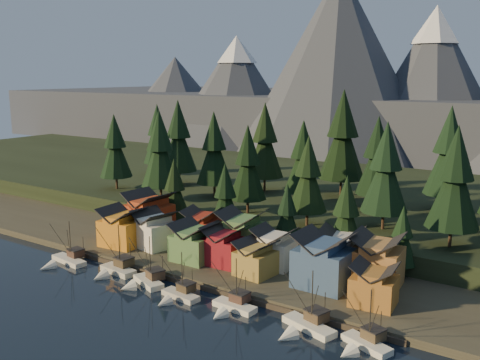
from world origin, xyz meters
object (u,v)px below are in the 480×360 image
Objects in this scene: boat_0 at (64,256)px; boat_1 at (114,263)px; boat_5 at (304,319)px; house_front_0 at (122,226)px; boat_3 at (177,290)px; house_back_0 at (149,213)px; boat_4 at (231,300)px; house_back_1 at (201,226)px; boat_6 at (363,337)px; house_front_1 at (154,228)px; boat_2 at (144,275)px.

boat_1 is (13.81, 1.81, 0.50)m from boat_0.
boat_0 is 0.98× the size of boat_5.
boat_0 is at bearing -113.15° from house_front_0.
boat_1 is at bearing -56.04° from house_front_0.
house_front_0 reaches higher than boat_3.
boat_5 is 1.15× the size of house_front_0.
boat_1 reaches higher than boat_0.
boat_3 is 0.90× the size of house_back_0.
house_back_1 is (-24.38, 22.94, 4.04)m from boat_4.
boat_1 reaches higher than boat_6.
house_front_1 reaches higher than boat_4.
house_back_1 is (-3.43, 23.04, 3.85)m from boat_2.
house_back_0 is 1.16× the size of house_back_1.
boat_6 is (45.28, 0.16, -0.19)m from boat_2.
house_front_1 is (-21.64, 17.39, 4.11)m from boat_3.
boat_2 is at bearing -95.10° from house_back_1.
house_front_0 is 1.03× the size of house_back_1.
boat_1 is 1.18× the size of boat_3.
house_front_1 is 11.06m from house_back_1.
house_back_1 is (-48.72, 22.88, 4.04)m from boat_6.
boat_5 is at bearing -43.96° from house_back_1.
boat_1 is 15.42m from house_front_0.
boat_3 is 11.33m from boat_4.
house_back_0 is at bearing 152.77° from boat_2.
house_back_1 is (19.91, 23.78, 4.21)m from boat_0.
house_front_0 is at bearing 166.47° from boat_4.
boat_2 is 1.17× the size of house_back_1.
house_back_0 is (-54.59, 21.91, 5.15)m from boat_5.
house_front_0 is 18.57m from house_back_1.
boat_5 is at bearing 22.39° from boat_2.
boat_5 is at bearing -161.55° from boat_6.
boat_1 is 1.12× the size of boat_4.
boat_0 is at bearing -156.40° from boat_2.
boat_4 is at bearing 22.05° from boat_2.
boat_2 is at bearing -162.44° from boat_5.
boat_6 is (24.33, 0.07, -0.00)m from boat_4.
house_back_1 reaches higher than boat_2.
house_back_0 reaches higher than house_front_0.
house_front_1 is (11.44, 16.67, 4.16)m from boat_0.
boat_3 is 28.12m from house_back_1.
boat_6 is at bearing -4.62° from house_front_1.
house_back_0 is 15.99m from house_back_1.
boat_3 is 1.02× the size of house_front_0.
boat_1 is at bearing -161.29° from boat_6.
house_front_1 is at bearing -175.75° from boat_6.
boat_1 reaches higher than boat_3.
boat_0 is 1.13× the size of house_front_0.
boat_0 is 31.30m from house_back_1.
boat_4 is at bearing -24.43° from house_back_0.
boat_6 is (54.82, -0.91, -0.33)m from boat_1.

